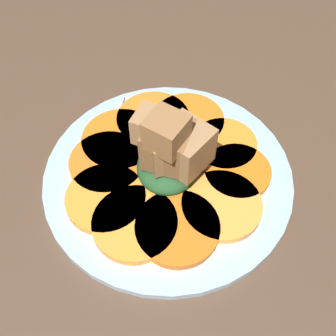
{
  "coord_description": "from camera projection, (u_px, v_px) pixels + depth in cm",
  "views": [
    {
      "loc": [
        27.08,
        4.53,
        41.98
      ],
      "look_at": [
        0.0,
        0.0,
        4.1
      ],
      "focal_mm": 45.0,
      "sensor_mm": 36.0,
      "label": 1
    }
  ],
  "objects": [
    {
      "name": "carrot_slice_8",
      "position": [
        222.0,
        205.0,
        0.45
      ],
      "size": [
        8.6,
        8.6,
        0.92
      ],
      "primitive_type": "cylinder",
      "color": "#F99338",
      "rests_on": "plate"
    },
    {
      "name": "carrot_slice_1",
      "position": [
        188.0,
        121.0,
        0.52
      ],
      "size": [
        8.78,
        8.78,
        0.92
      ],
      "primitive_type": "cylinder",
      "color": "orange",
      "rests_on": "plate"
    },
    {
      "name": "carrot_slice_5",
      "position": [
        106.0,
        198.0,
        0.45
      ],
      "size": [
        8.67,
        8.67,
        0.92
      ],
      "primitive_type": "cylinder",
      "color": "orange",
      "rests_on": "plate"
    },
    {
      "name": "carrot_slice_3",
      "position": [
        121.0,
        140.0,
        0.5
      ],
      "size": [
        9.23,
        9.23,
        0.92
      ],
      "primitive_type": "cylinder",
      "color": "orange",
      "rests_on": "plate"
    },
    {
      "name": "carrot_slice_0",
      "position": [
        224.0,
        145.0,
        0.49
      ],
      "size": [
        7.67,
        7.67,
        0.92
      ],
      "primitive_type": "cylinder",
      "color": "orange",
      "rests_on": "plate"
    },
    {
      "name": "carrot_slice_2",
      "position": [
        153.0,
        120.0,
        0.52
      ],
      "size": [
        9.01,
        9.01,
        0.92
      ],
      "primitive_type": "cylinder",
      "color": "orange",
      "rests_on": "plate"
    },
    {
      "name": "table_slab",
      "position": [
        168.0,
        183.0,
        0.49
      ],
      "size": [
        120.0,
        120.0,
        2.0
      ],
      "primitive_type": "cube",
      "color": "#4C3828",
      "rests_on": "ground"
    },
    {
      "name": "carrot_slice_9",
      "position": [
        237.0,
        172.0,
        0.47
      ],
      "size": [
        7.5,
        7.5,
        0.92
      ],
      "primitive_type": "cylinder",
      "color": "orange",
      "rests_on": "plate"
    },
    {
      "name": "carrot_slice_6",
      "position": [
        135.0,
        223.0,
        0.43
      ],
      "size": [
        8.9,
        8.9,
        0.92
      ],
      "primitive_type": "cylinder",
      "color": "orange",
      "rests_on": "plate"
    },
    {
      "name": "carrot_slice_4",
      "position": [
        106.0,
        166.0,
        0.48
      ],
      "size": [
        8.69,
        8.69,
        0.92
      ],
      "primitive_type": "cylinder",
      "color": "orange",
      "rests_on": "plate"
    },
    {
      "name": "plate",
      "position": [
        168.0,
        176.0,
        0.48
      ],
      "size": [
        28.22,
        28.22,
        1.05
      ],
      "color": "#99B7D1",
      "rests_on": "table_slab"
    },
    {
      "name": "carrot_slice_7",
      "position": [
        177.0,
        228.0,
        0.43
      ],
      "size": [
        8.78,
        8.78,
        0.92
      ],
      "primitive_type": "cylinder",
      "color": "orange",
      "rests_on": "plate"
    },
    {
      "name": "fork",
      "position": [
        115.0,
        154.0,
        0.49
      ],
      "size": [
        19.42,
        2.41,
        0.4
      ],
      "rotation": [
        0.0,
        0.0,
        0.01
      ],
      "color": "silver",
      "rests_on": "plate"
    },
    {
      "name": "center_pile",
      "position": [
        169.0,
        149.0,
        0.44
      ],
      "size": [
        7.67,
        8.62,
        9.98
      ],
      "color": "#1E4723",
      "rests_on": "plate"
    }
  ]
}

